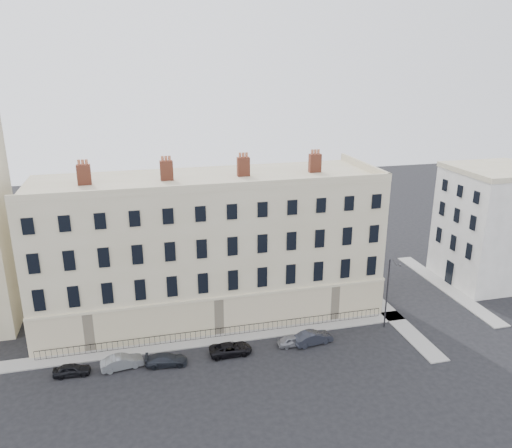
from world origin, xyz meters
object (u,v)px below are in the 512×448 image
Objects in this scene: car_a at (72,370)px; car_e at (293,341)px; streetlamp at (388,290)px; car_f at (313,338)px; car_d at (231,349)px; car_b at (122,362)px; car_c at (166,360)px.

car_a is 1.03× the size of car_e.
car_e is 11.13m from streetlamp.
car_f is at bearing -155.58° from streetlamp.
car_d reaches higher than car_a.
streetlamp reaches higher than car_b.
car_b is 26.96m from streetlamp.
car_f is (18.23, -0.32, 0.03)m from car_b.
car_b is 0.93× the size of car_d.
car_c is at bearing -160.01° from streetlamp.
car_c is at bearing -106.17° from car_b.
car_e is (16.26, -0.17, -0.10)m from car_b.
car_b is 10.01m from car_d.
car_a is 0.42× the size of streetlamp.
car_d is (6.07, 0.31, 0.01)m from car_c.
car_d is 6.25m from car_e.
car_f is (1.97, -0.15, 0.12)m from car_e.
car_b is at bearing 88.61° from car_e.
car_b reaches higher than car_e.
car_f reaches higher than car_b.
car_d is (14.32, -0.15, 0.02)m from car_a.
car_b is at bearing 89.06° from car_c.
car_c is 0.96× the size of car_f.
car_c is (3.94, -0.51, -0.07)m from car_b.
car_f is 0.52× the size of streetlamp.
streetlamp is (16.69, 1.05, 3.67)m from car_d.
car_a is 20.57m from car_e.
car_c is 23.10m from streetlamp.
car_b is at bearing -161.61° from streetlamp.
car_d is at bearing 80.70° from car_f.
car_f is at bearing -99.80° from car_b.
car_c is at bearing 90.78° from car_e.
car_a is 31.25m from streetlamp.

